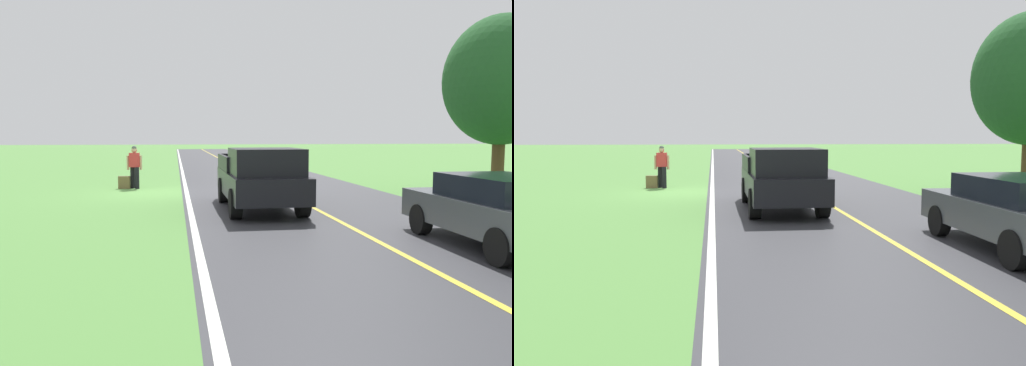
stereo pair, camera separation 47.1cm
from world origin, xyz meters
The scene contains 9 objects.
ground_plane centered at (0.00, 0.00, 0.00)m, with size 200.00×200.00×0.00m, color #568E42.
road_surface centered at (-4.75, 0.00, 0.00)m, with size 7.71×120.00×0.00m, color #333338.
lane_edge_line centered at (-1.07, 0.00, 0.01)m, with size 0.16×117.60×0.00m, color silver.
lane_centre_line centered at (-4.75, 0.00, 0.01)m, with size 0.14×117.60×0.00m, color gold.
hitchhiker_walking centered at (0.98, -1.77, 0.98)m, with size 0.62×0.53×1.75m.
suitcase_carried centered at (1.41, -1.73, 0.26)m, with size 0.20×0.46×0.51m, color brown.
pickup_truck_passing centered at (-3.09, 4.97, 0.97)m, with size 2.11×5.41×1.82m.
tree_far_side_near centered at (-11.98, 3.07, 4.08)m, with size 3.94×3.94×6.36m.
sedan_mid_oncoming centered at (-6.83, 10.49, 0.75)m, with size 1.96×4.42×1.41m.
Camera 1 is at (-0.66, 19.23, 2.18)m, focal length 35.15 mm.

